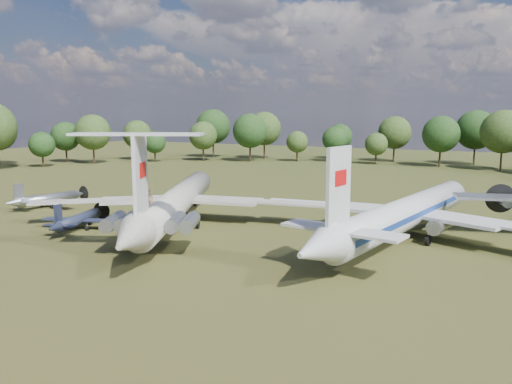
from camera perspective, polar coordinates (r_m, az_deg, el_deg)
The scene contains 6 objects.
ground at distance 62.25m, azimuth -4.40°, elevation -4.07°, with size 300.00×300.00×0.00m, color #223C14.
il62_airliner at distance 63.78m, azimuth -8.95°, elevation -1.63°, with size 37.76×49.08×4.81m, color silver, non-canonical shape.
tu104_jet at distance 58.19m, azimuth 16.83°, elevation -2.94°, with size 35.91×47.87×4.79m, color silver, non-canonical shape.
small_prop_west at distance 64.43m, azimuth -19.60°, elevation -3.24°, with size 9.70×13.22×1.94m, color black, non-canonical shape.
small_prop_northwest at distance 81.35m, azimuth -22.64°, elevation -0.92°, with size 10.24×13.97×2.05m, color #9EA0A5, non-canonical shape.
person_on_il62 at distance 50.26m, azimuth -12.07°, elevation -0.66°, with size 0.70×0.46×1.92m, color #9C714F.
Camera 1 is at (32.15, -51.43, 14.00)m, focal length 35.00 mm.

